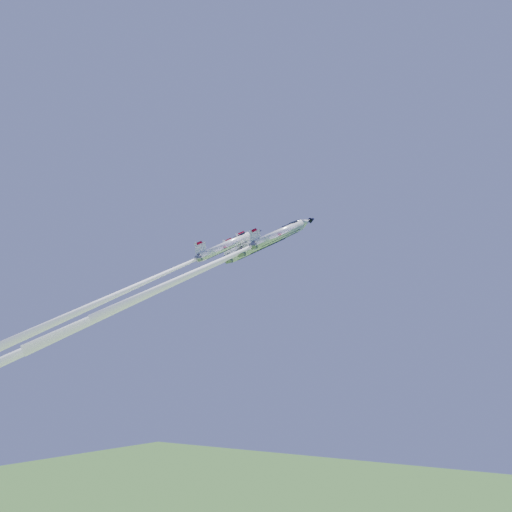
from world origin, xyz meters
The scene contains 4 objects.
jet_lead centered at (-8.31, -9.24, 80.16)m, with size 27.71×37.08×38.30m.
jet_left centered at (-17.13, -14.64, 75.26)m, with size 35.27×47.94×55.24m.
jet_right centered at (-1.09, -10.98, 81.51)m, with size 20.86×27.87×28.65m.
jet_slot centered at (-12.22, -16.71, 78.31)m, with size 23.38×31.45×33.71m.
Camera 1 is at (58.60, -89.33, 63.21)m, focal length 40.00 mm.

